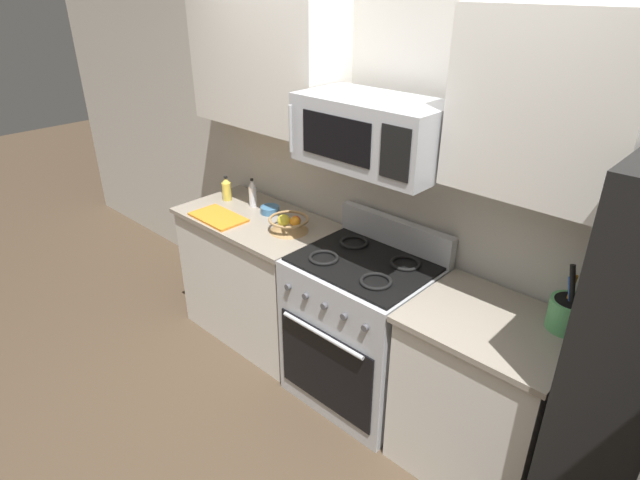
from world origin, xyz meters
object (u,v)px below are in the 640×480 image
range_oven (361,329)px  microwave (373,133)px  bottle_vinegar (253,194)px  bottle_oil (227,189)px  fruit_basket (289,224)px  utensil_crock (569,313)px  cutting_board (218,217)px  prep_bowl (270,209)px

range_oven → microwave: microwave is taller
bottle_vinegar → bottle_oil: bearing=-166.9°
microwave → bottle_oil: microwave is taller
range_oven → fruit_basket: range_oven is taller
utensil_crock → range_oven: bearing=-170.8°
range_oven → cutting_board: size_ratio=2.89×
fruit_basket → bottle_oil: 0.69m
utensil_crock → cutting_board: (-2.11, -0.35, -0.07)m
fruit_basket → bottle_vinegar: size_ratio=1.25×
cutting_board → prep_bowl: size_ratio=2.96×
range_oven → utensil_crock: size_ratio=3.43×
fruit_basket → bottle_vinegar: bearing=167.6°
range_oven → microwave: (-0.00, 0.03, 1.17)m
bottle_vinegar → microwave: bearing=-4.4°
cutting_board → bottle_oil: 0.33m
range_oven → bottle_vinegar: bottle_vinegar is taller
bottle_vinegar → range_oven: bearing=-5.8°
fruit_basket → prep_bowl: size_ratio=1.98×
range_oven → cutting_board: range_oven is taller
prep_bowl → bottle_vinegar: bearing=-179.8°
range_oven → cutting_board: bearing=-170.5°
utensil_crock → prep_bowl: bearing=-178.3°
range_oven → microwave: size_ratio=1.41×
range_oven → bottle_vinegar: size_ratio=5.43×
microwave → fruit_basket: (-0.61, -0.02, -0.68)m
cutting_board → bottle_oil: (-0.21, 0.24, 0.07)m
cutting_board → prep_bowl: bearing=57.8°
range_oven → bottle_vinegar: 1.20m
range_oven → bottle_oil: bearing=177.5°
range_oven → utensil_crock: (1.03, 0.17, 0.52)m
fruit_basket → bottle_vinegar: (-0.46, 0.10, 0.04)m
utensil_crock → cutting_board: 2.14m
microwave → bottle_vinegar: bearing=175.6°
bottle_vinegar → prep_bowl: (0.17, 0.00, -0.07)m
microwave → fruit_basket: size_ratio=3.07×
utensil_crock → cutting_board: utensil_crock is taller
fruit_basket → bottle_oil: (-0.69, 0.05, 0.03)m
utensil_crock → fruit_basket: utensil_crock is taller
range_oven → utensil_crock: 1.16m
utensil_crock → fruit_basket: (-1.63, -0.16, -0.03)m
microwave → bottle_oil: size_ratio=4.35×
range_oven → utensil_crock: bearing=9.2°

